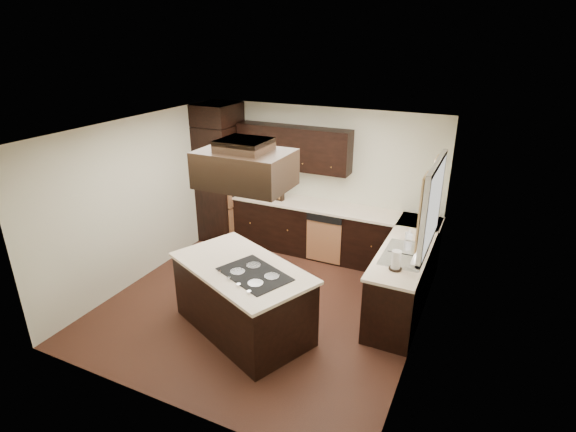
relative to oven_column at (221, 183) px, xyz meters
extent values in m
cube|color=brown|center=(1.78, -1.71, -1.07)|extent=(4.20, 4.20, 0.02)
cube|color=white|center=(1.78, -1.71, 1.45)|extent=(4.20, 4.20, 0.02)
cube|color=beige|center=(1.78, 0.40, 0.19)|extent=(4.20, 0.02, 2.50)
cube|color=beige|center=(1.78, -3.81, 0.19)|extent=(4.20, 0.02, 2.50)
cube|color=beige|center=(-0.33, -1.71, 0.19)|extent=(0.02, 4.20, 2.50)
cube|color=beige|center=(3.88, -1.71, 0.19)|extent=(0.02, 4.20, 2.50)
cube|color=black|center=(0.00, 0.00, 0.00)|extent=(0.65, 0.75, 2.12)
cube|color=#B8764A|center=(0.35, 0.00, 0.06)|extent=(0.05, 0.62, 0.78)
cube|color=black|center=(1.81, 0.09, -0.62)|extent=(2.93, 0.60, 0.88)
cube|color=black|center=(3.58, -0.80, -0.62)|extent=(0.60, 2.40, 0.88)
cube|color=#FFE8CB|center=(1.81, 0.08, -0.16)|extent=(2.93, 0.63, 0.04)
cube|color=#FFE8CB|center=(3.56, -0.80, -0.16)|extent=(0.63, 2.40, 0.04)
cube|color=black|center=(1.34, 0.23, 0.75)|extent=(2.00, 0.34, 0.72)
cube|color=#B8764A|center=(2.10, -0.20, -0.66)|extent=(0.60, 0.05, 0.72)
cube|color=silver|center=(3.85, -1.16, 0.59)|extent=(0.06, 1.32, 1.12)
cube|color=white|center=(3.87, -1.16, 0.59)|extent=(0.00, 1.20, 1.00)
cube|color=beige|center=(3.79, -1.57, 0.64)|extent=(0.02, 0.34, 0.90)
cube|color=beige|center=(3.79, -0.74, 0.64)|extent=(0.02, 0.34, 0.90)
cube|color=silver|center=(3.58, -1.16, -0.14)|extent=(0.52, 0.84, 0.01)
cube|color=black|center=(1.82, -2.34, -0.62)|extent=(2.03, 1.62, 0.88)
cube|color=#FFE8CB|center=(1.82, -2.34, -0.16)|extent=(2.12, 1.70, 0.04)
cube|color=black|center=(2.07, -2.45, -0.13)|extent=(1.00, 0.86, 0.01)
cube|color=black|center=(1.88, -2.25, 1.10)|extent=(1.05, 0.72, 0.42)
cube|color=black|center=(1.88, -2.25, 1.38)|extent=(0.55, 0.50, 0.13)
cylinder|color=silver|center=(0.92, 0.09, -0.09)|extent=(0.15, 0.15, 0.10)
cone|color=silver|center=(0.92, 0.09, 0.09)|extent=(0.13, 0.13, 0.26)
cube|color=black|center=(1.07, 0.01, 0.02)|extent=(0.39, 0.13, 0.32)
imported|color=silver|center=(0.66, 0.03, -0.11)|extent=(0.24, 0.24, 0.06)
imported|color=silver|center=(3.54, -0.73, -0.04)|extent=(0.12, 0.12, 0.20)
cylinder|color=silver|center=(3.56, -1.60, -0.01)|extent=(0.13, 0.13, 0.25)
camera|label=1|loc=(4.44, -6.53, 2.54)|focal=28.00mm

